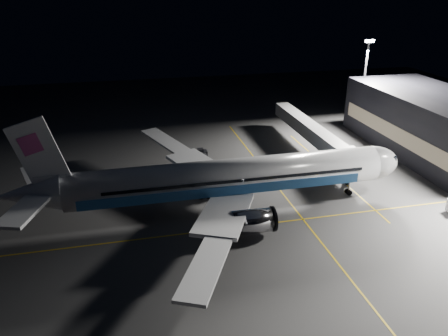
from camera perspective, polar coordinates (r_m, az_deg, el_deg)
name	(u,v)px	position (r m, az deg, el deg)	size (l,w,h in m)	color
ground	(228,208)	(68.64, 0.59, -5.21)	(200.00, 200.00, 0.00)	#4C4C4F
guide_line_main	(289,201)	(71.40, 8.43, -4.28)	(0.25, 80.00, 0.01)	gold
guide_line_cross	(238,227)	(63.60, 1.88, -7.73)	(70.00, 0.25, 0.01)	gold
guide_line_side	(330,170)	(84.24, 13.64, -0.26)	(0.25, 40.00, 0.01)	gold
airliner	(222,179)	(66.10, -0.30, -1.38)	(61.48, 54.22, 16.64)	silver
terminal	(433,124)	(98.09, 25.67, 5.16)	(18.12, 40.00, 12.00)	black
jet_bridge	(314,133)	(89.36, 11.68, 4.45)	(3.60, 34.40, 6.30)	#B2B2B7
floodlight_mast_north	(365,76)	(107.54, 17.90, 11.31)	(2.40, 0.68, 20.70)	#59595E
baggage_tug	(200,154)	(87.36, -3.09, 1.90)	(2.70, 2.18, 1.94)	black
safety_cone_a	(199,173)	(80.07, -3.30, -0.65)	(0.39, 0.39, 0.59)	#DD3B09
safety_cone_b	(195,179)	(77.76, -3.76, -1.38)	(0.46, 0.46, 0.69)	#DD3B09
safety_cone_c	(167,175)	(79.76, -7.39, -0.92)	(0.38, 0.38, 0.57)	#DD3B09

